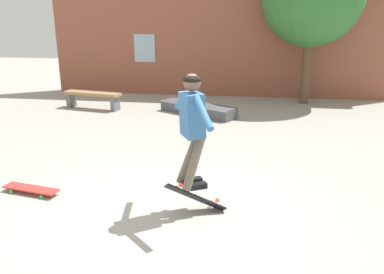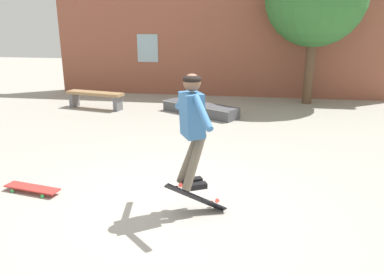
# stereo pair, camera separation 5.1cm
# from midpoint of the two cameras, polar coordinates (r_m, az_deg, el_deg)

# --- Properties ---
(ground_plane) EXTENTS (40.00, 40.00, 0.00)m
(ground_plane) POSITION_cam_midpoint_polar(r_m,az_deg,el_deg) (5.09, -3.72, -10.37)
(ground_plane) COLOR #A39E93
(building_backdrop) EXTENTS (11.66, 0.52, 5.40)m
(building_backdrop) POSITION_cam_midpoint_polar(r_m,az_deg,el_deg) (12.56, 4.94, 16.17)
(building_backdrop) COLOR #93513D
(building_backdrop) RESTS_ON ground_plane
(park_bench) EXTENTS (1.73, 0.70, 0.48)m
(park_bench) POSITION_cam_midpoint_polar(r_m,az_deg,el_deg) (10.93, -14.41, 6.00)
(park_bench) COLOR #99754C
(park_bench) RESTS_ON ground_plane
(skate_ledge) EXTENTS (2.16, 1.58, 0.29)m
(skate_ledge) POSITION_cam_midpoint_polar(r_m,az_deg,el_deg) (9.94, 1.37, 4.27)
(skate_ledge) COLOR #4C4C51
(skate_ledge) RESTS_ON ground_plane
(skater) EXTENTS (0.65, 1.13, 1.42)m
(skater) POSITION_cam_midpoint_polar(r_m,az_deg,el_deg) (4.50, 0.34, 2.43)
(skater) COLOR teal
(skateboard_flipping) EXTENTS (0.81, 0.34, 0.48)m
(skateboard_flipping) POSITION_cam_midpoint_polar(r_m,az_deg,el_deg) (4.84, 0.85, -9.16)
(skateboard_flipping) COLOR black
(skateboard_resting) EXTENTS (0.87, 0.34, 0.08)m
(skateboard_resting) POSITION_cam_midpoint_polar(r_m,az_deg,el_deg) (5.87, -22.95, -7.15)
(skateboard_resting) COLOR red
(skateboard_resting) RESTS_ON ground_plane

